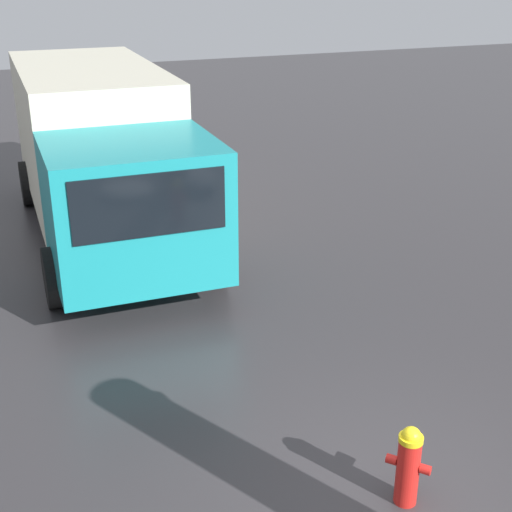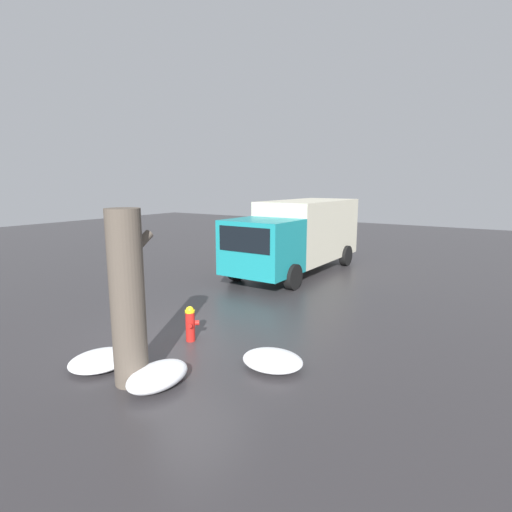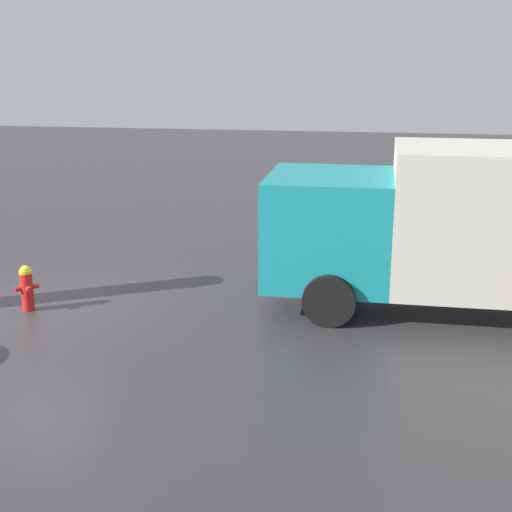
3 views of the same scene
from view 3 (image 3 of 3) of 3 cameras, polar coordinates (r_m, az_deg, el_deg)
The scene contains 3 objects.
ground_plane at distance 13.43m, azimuth -17.71°, elevation -4.14°, with size 60.00×60.00×0.00m, color #333033.
fire_hydrant at distance 13.29m, azimuth -17.86°, elevation -2.41°, with size 0.37×0.36×0.83m.
delivery_truck at distance 12.99m, azimuth 18.30°, elevation 2.46°, with size 7.48×2.75×2.91m.
Camera 3 is at (5.95, -11.17, 4.48)m, focal length 50.00 mm.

